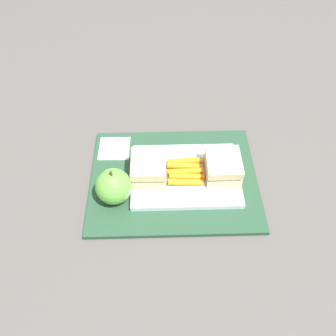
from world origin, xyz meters
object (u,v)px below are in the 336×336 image
sandwich_half_right (149,168)px  paper_napkin (114,148)px  food_tray (185,175)px  sandwich_half_left (223,166)px  apple (114,186)px  carrot_sticks_bundle (185,171)px

sandwich_half_right → paper_napkin: 0.12m
food_tray → sandwich_half_left: size_ratio=2.88×
sandwich_half_left → apple: size_ratio=0.94×
sandwich_half_left → sandwich_half_right: (0.16, 0.00, 0.00)m
carrot_sticks_bundle → paper_napkin: size_ratio=1.13×
sandwich_half_right → apple: (0.07, 0.05, 0.00)m
food_tray → paper_napkin: 0.18m
paper_napkin → apple: bearing=95.4°
sandwich_half_left → carrot_sticks_bundle: size_ratio=1.01×
sandwich_half_right → apple: size_ratio=0.94×
sandwich_half_left → apple: bearing=12.1°
apple → paper_napkin: bearing=-84.6°
food_tray → carrot_sticks_bundle: (0.00, -0.00, 0.01)m
sandwich_half_left → carrot_sticks_bundle: (0.08, -0.00, -0.02)m
sandwich_half_left → paper_napkin: bearing=-20.1°
food_tray → sandwich_half_right: (0.08, 0.00, 0.03)m
sandwich_half_right → sandwich_half_left: bearing=180.0°
carrot_sticks_bundle → apple: size_ratio=0.94×
sandwich_half_right → food_tray: bearing=180.0°
sandwich_half_right → apple: bearing=35.0°
apple → paper_napkin: 0.14m
sandwich_half_right → paper_napkin: sandwich_half_right is taller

